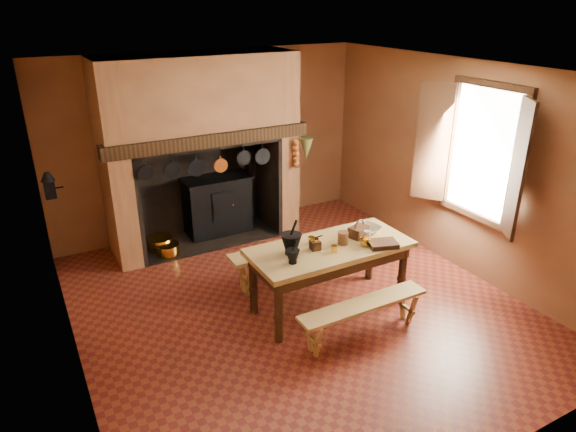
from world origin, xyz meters
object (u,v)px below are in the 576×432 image
object	(u,v)px
coffee_grinder	(315,244)
wicker_basket	(359,231)
iron_range	(218,204)
mixing_bowl	(366,230)
work_table	(330,256)
bench_front	(363,311)

from	to	relation	value
coffee_grinder	wicker_basket	bearing A→B (deg)	12.00
iron_range	coffee_grinder	bearing A→B (deg)	-86.46
coffee_grinder	mixing_bowl	xyz separation A→B (m)	(0.78, 0.08, -0.02)
iron_range	work_table	xyz separation A→B (m)	(0.37, -2.66, 0.22)
coffee_grinder	bench_front	bearing A→B (deg)	-64.97
iron_range	mixing_bowl	bearing A→B (deg)	-69.80
iron_range	bench_front	xyz separation A→B (m)	(0.37, -3.35, -0.16)
coffee_grinder	mixing_bowl	distance (m)	0.79
work_table	bench_front	distance (m)	0.78
wicker_basket	mixing_bowl	bearing A→B (deg)	0.20
work_table	mixing_bowl	bearing A→B (deg)	8.56
bench_front	wicker_basket	bearing A→B (deg)	59.42
work_table	bench_front	xyz separation A→B (m)	(0.00, -0.69, -0.37)
work_table	iron_range	bearing A→B (deg)	97.89
iron_range	work_table	distance (m)	2.70
work_table	coffee_grinder	size ratio (longest dim) A/B	11.47
iron_range	wicker_basket	bearing A→B (deg)	-73.03
work_table	wicker_basket	bearing A→B (deg)	5.38
bench_front	coffee_grinder	size ratio (longest dim) A/B	9.30
work_table	wicker_basket	distance (m)	0.48
mixing_bowl	wicker_basket	size ratio (longest dim) A/B	1.26
iron_range	mixing_bowl	world-z (taller)	iron_range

